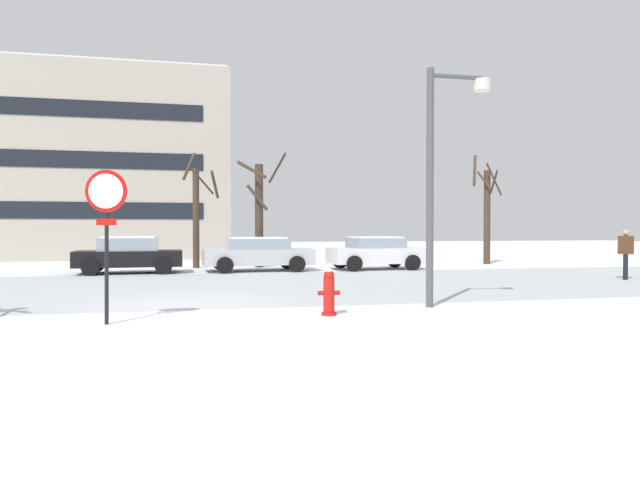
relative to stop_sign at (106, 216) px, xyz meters
name	(u,v)px	position (x,y,z in m)	size (l,w,h in m)	color
ground_plane	(184,304)	(1.30, 2.40, -1.94)	(120.00, 120.00, 0.00)	white
road_surface	(187,287)	(1.30, 6.28, -1.93)	(80.00, 9.76, 0.00)	#B7BCC4
stop_sign	(106,216)	(0.00, 0.00, 0.00)	(0.74, 0.19, 2.76)	black
fire_hydrant	(329,292)	(4.12, 0.14, -1.47)	(0.44, 0.30, 0.93)	red
street_lamp	(441,161)	(6.80, 0.81, 1.24)	(1.48, 0.36, 5.18)	#4C4F54
parked_car_black	(129,254)	(-0.95, 12.07, -1.21)	(4.01, 2.16, 1.42)	black
parked_car_silver	(258,253)	(4.00, 12.14, -1.23)	(4.41, 2.30, 1.37)	silver
parked_car_white	(376,252)	(8.94, 12.05, -1.22)	(3.96, 2.27, 1.38)	white
pedestrian_crossing	(626,250)	(15.69, 5.70, -0.95)	(0.36, 0.45, 1.69)	black
tree_far_right	(197,212)	(1.62, 14.59, 0.50)	(1.64, 1.70, 5.07)	#423326
tree_far_left	(259,211)	(4.30, 14.35, 0.54)	(2.15, 2.14, 5.04)	#423326
tree_far_mid	(486,211)	(15.34, 14.45, 0.62)	(1.51, 1.51, 5.37)	#423326
building_far_left	(103,169)	(-4.06, 26.63, 3.47)	(15.09, 10.81, 10.81)	#B2A899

